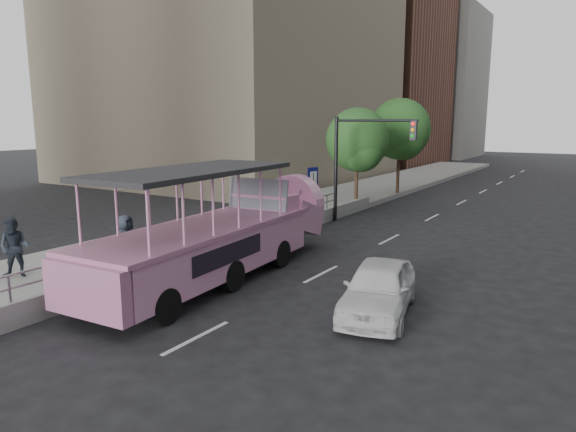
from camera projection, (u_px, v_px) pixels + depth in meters
name	position (u px, v px, depth m)	size (l,w,h in m)	color
ground	(219.00, 304.00, 14.12)	(160.00, 160.00, 0.00)	black
sidewalk	(261.00, 220.00, 25.43)	(5.50, 80.00, 0.30)	#999893
kerb_wall	(186.00, 256.00, 17.34)	(0.24, 30.00, 0.36)	#9F9F99
guardrail	(185.00, 237.00, 17.22)	(0.07, 22.00, 0.71)	#9D9DA1
duck_boat	(223.00, 235.00, 16.63)	(3.37, 11.00, 3.60)	black
car	(379.00, 288.00, 13.34)	(1.64, 4.07, 1.39)	silver
pedestrian_mid	(15.00, 247.00, 15.45)	(0.90, 0.70, 1.84)	#28303B
pedestrian_far	(126.00, 241.00, 16.53)	(0.84, 0.55, 1.72)	#28303B
parking_sign	(313.00, 191.00, 23.55)	(0.20, 0.63, 2.89)	black
traffic_signal	(358.00, 152.00, 24.75)	(4.20, 0.32, 5.20)	black
street_tree_near	(358.00, 142.00, 28.37)	(3.52, 3.52, 5.72)	#3C2B1B
street_tree_far	(401.00, 132.00, 33.15)	(3.97, 3.97, 6.45)	#3C2B1B
midrise_brick	(361.00, 53.00, 61.06)	(18.00, 16.00, 26.00)	brown
midrise_stone_b	(420.00, 86.00, 73.81)	(16.00, 14.00, 20.00)	slate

